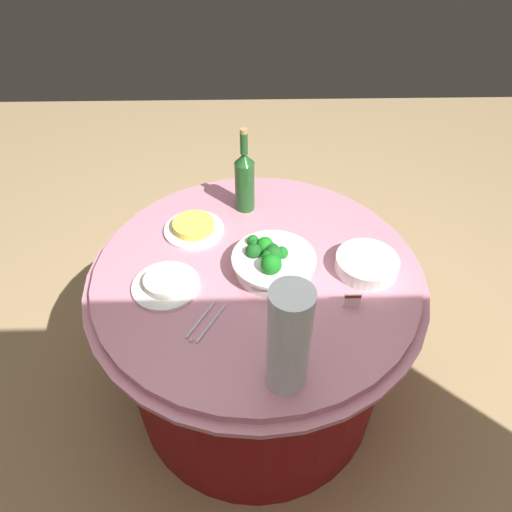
{
  "coord_description": "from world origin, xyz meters",
  "views": [
    {
      "loc": [
        0.03,
        1.11,
        1.82
      ],
      "look_at": [
        0.0,
        0.0,
        0.79
      ],
      "focal_mm": 32.03,
      "sensor_mm": 36.0,
      "label": 1
    }
  ],
  "objects_px": {
    "food_plate_rice": "(166,284)",
    "plate_stack": "(367,264)",
    "broccoli_bowl": "(272,261)",
    "food_plate_fried_egg": "(194,227)",
    "decorative_fruit_vase": "(288,344)",
    "serving_tongs": "(205,323)",
    "wine_bottle": "(245,180)",
    "label_placard_front": "(352,299)"
  },
  "relations": [
    {
      "from": "food_plate_fried_egg",
      "to": "food_plate_rice",
      "type": "xyz_separation_m",
      "value": [
        0.07,
        0.28,
        -0.0
      ]
    },
    {
      "from": "label_placard_front",
      "to": "decorative_fruit_vase",
      "type": "bearing_deg",
      "value": 48.73
    },
    {
      "from": "plate_stack",
      "to": "wine_bottle",
      "type": "bearing_deg",
      "value": -41.3
    },
    {
      "from": "wine_bottle",
      "to": "food_plate_fried_egg",
      "type": "xyz_separation_m",
      "value": [
        0.19,
        0.14,
        -0.11
      ]
    },
    {
      "from": "broccoli_bowl",
      "to": "serving_tongs",
      "type": "relative_size",
      "value": 1.74
    },
    {
      "from": "broccoli_bowl",
      "to": "decorative_fruit_vase",
      "type": "bearing_deg",
      "value": 92.41
    },
    {
      "from": "decorative_fruit_vase",
      "to": "food_plate_rice",
      "type": "relative_size",
      "value": 1.55
    },
    {
      "from": "food_plate_fried_egg",
      "to": "plate_stack",
      "type": "bearing_deg",
      "value": 159.98
    },
    {
      "from": "wine_bottle",
      "to": "label_placard_front",
      "type": "relative_size",
      "value": 6.11
    },
    {
      "from": "serving_tongs",
      "to": "food_plate_rice",
      "type": "distance_m",
      "value": 0.2
    },
    {
      "from": "plate_stack",
      "to": "serving_tongs",
      "type": "relative_size",
      "value": 1.3
    },
    {
      "from": "wine_bottle",
      "to": "decorative_fruit_vase",
      "type": "height_order",
      "value": "decorative_fruit_vase"
    },
    {
      "from": "decorative_fruit_vase",
      "to": "label_placard_front",
      "type": "xyz_separation_m",
      "value": [
        -0.22,
        -0.25,
        -0.12
      ]
    },
    {
      "from": "food_plate_rice",
      "to": "label_placard_front",
      "type": "distance_m",
      "value": 0.59
    },
    {
      "from": "plate_stack",
      "to": "decorative_fruit_vase",
      "type": "xyz_separation_m",
      "value": [
        0.3,
        0.41,
        0.13
      ]
    },
    {
      "from": "plate_stack",
      "to": "label_placard_front",
      "type": "height_order",
      "value": "label_placard_front"
    },
    {
      "from": "broccoli_bowl",
      "to": "wine_bottle",
      "type": "height_order",
      "value": "wine_bottle"
    },
    {
      "from": "wine_bottle",
      "to": "food_plate_rice",
      "type": "height_order",
      "value": "wine_bottle"
    },
    {
      "from": "wine_bottle",
      "to": "food_plate_rice",
      "type": "xyz_separation_m",
      "value": [
        0.26,
        0.42,
        -0.11
      ]
    },
    {
      "from": "wine_bottle",
      "to": "serving_tongs",
      "type": "height_order",
      "value": "wine_bottle"
    },
    {
      "from": "serving_tongs",
      "to": "label_placard_front",
      "type": "bearing_deg",
      "value": -172.41
    },
    {
      "from": "broccoli_bowl",
      "to": "food_plate_fried_egg",
      "type": "distance_m",
      "value": 0.35
    },
    {
      "from": "serving_tongs",
      "to": "decorative_fruit_vase",
      "type": "bearing_deg",
      "value": 140.0
    },
    {
      "from": "wine_bottle",
      "to": "label_placard_front",
      "type": "bearing_deg",
      "value": 122.36
    },
    {
      "from": "food_plate_fried_egg",
      "to": "serving_tongs",
      "type": "bearing_deg",
      "value": 98.58
    },
    {
      "from": "broccoli_bowl",
      "to": "wine_bottle",
      "type": "distance_m",
      "value": 0.37
    },
    {
      "from": "decorative_fruit_vase",
      "to": "label_placard_front",
      "type": "height_order",
      "value": "decorative_fruit_vase"
    },
    {
      "from": "plate_stack",
      "to": "decorative_fruit_vase",
      "type": "bearing_deg",
      "value": 54.15
    },
    {
      "from": "label_placard_front",
      "to": "food_plate_rice",
      "type": "bearing_deg",
      "value": -9.1
    },
    {
      "from": "wine_bottle",
      "to": "food_plate_rice",
      "type": "bearing_deg",
      "value": 58.53
    },
    {
      "from": "plate_stack",
      "to": "label_placard_front",
      "type": "relative_size",
      "value": 3.82
    },
    {
      "from": "wine_bottle",
      "to": "serving_tongs",
      "type": "xyz_separation_m",
      "value": [
        0.12,
        0.58,
        -0.12
      ]
    },
    {
      "from": "broccoli_bowl",
      "to": "decorative_fruit_vase",
      "type": "relative_size",
      "value": 0.82
    },
    {
      "from": "serving_tongs",
      "to": "food_plate_fried_egg",
      "type": "distance_m",
      "value": 0.44
    },
    {
      "from": "label_placard_front",
      "to": "wine_bottle",
      "type": "bearing_deg",
      "value": -57.64
    },
    {
      "from": "serving_tongs",
      "to": "food_plate_fried_egg",
      "type": "xyz_separation_m",
      "value": [
        0.07,
        -0.44,
        0.01
      ]
    },
    {
      "from": "plate_stack",
      "to": "decorative_fruit_vase",
      "type": "distance_m",
      "value": 0.53
    },
    {
      "from": "food_plate_rice",
      "to": "plate_stack",
      "type": "bearing_deg",
      "value": -174.21
    },
    {
      "from": "serving_tongs",
      "to": "food_plate_fried_egg",
      "type": "bearing_deg",
      "value": -81.42
    },
    {
      "from": "decorative_fruit_vase",
      "to": "food_plate_rice",
      "type": "xyz_separation_m",
      "value": [
        0.36,
        -0.35,
        -0.14
      ]
    },
    {
      "from": "decorative_fruit_vase",
      "to": "wine_bottle",
      "type": "bearing_deg",
      "value": -82.2
    },
    {
      "from": "decorative_fruit_vase",
      "to": "serving_tongs",
      "type": "bearing_deg",
      "value": -40.0
    }
  ]
}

